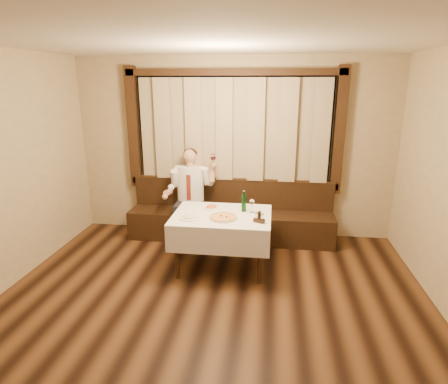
# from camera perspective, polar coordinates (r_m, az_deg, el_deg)

# --- Properties ---
(room) EXTENTS (5.01, 6.01, 2.81)m
(room) POSITION_cam_1_polar(r_m,az_deg,el_deg) (3.97, -1.77, 3.15)
(room) COLOR black
(room) RESTS_ON ground
(banquette) EXTENTS (3.20, 0.61, 0.94)m
(banquette) POSITION_cam_1_polar(r_m,az_deg,el_deg) (5.98, 1.04, -4.12)
(banquette) COLOR black
(banquette) RESTS_ON ground
(dining_table) EXTENTS (1.27, 0.97, 0.76)m
(dining_table) POSITION_cam_1_polar(r_m,az_deg,el_deg) (4.91, -0.31, -4.57)
(dining_table) COLOR black
(dining_table) RESTS_ON ground
(pizza) EXTENTS (0.36, 0.36, 0.04)m
(pizza) POSITION_cam_1_polar(r_m,az_deg,el_deg) (4.72, -0.12, -3.88)
(pizza) COLOR white
(pizza) RESTS_ON dining_table
(pasta_red) EXTENTS (0.24, 0.24, 0.08)m
(pasta_red) POSITION_cam_1_polar(r_m,az_deg,el_deg) (5.10, -1.92, -2.10)
(pasta_red) COLOR white
(pasta_red) RESTS_ON dining_table
(pasta_cream) EXTENTS (0.26, 0.26, 0.09)m
(pasta_cream) POSITION_cam_1_polar(r_m,az_deg,el_deg) (4.74, -5.36, -3.63)
(pasta_cream) COLOR white
(pasta_cream) RESTS_ON dining_table
(green_bottle) EXTENTS (0.06, 0.06, 0.29)m
(green_bottle) POSITION_cam_1_polar(r_m,az_deg,el_deg) (4.95, 3.04, -1.62)
(green_bottle) COLOR #0E4115
(green_bottle) RESTS_ON dining_table
(table_wine_glass) EXTENTS (0.07, 0.07, 0.19)m
(table_wine_glass) POSITION_cam_1_polar(r_m,az_deg,el_deg) (4.91, 4.26, -1.62)
(table_wine_glass) COLOR white
(table_wine_glass) RESTS_ON dining_table
(cruet_caddy) EXTENTS (0.15, 0.11, 0.14)m
(cruet_caddy) POSITION_cam_1_polar(r_m,az_deg,el_deg) (4.60, 5.37, -4.03)
(cruet_caddy) COLOR black
(cruet_caddy) RESTS_ON dining_table
(seated_man) EXTENTS (0.79, 0.59, 1.43)m
(seated_man) POSITION_cam_1_polar(r_m,az_deg,el_deg) (5.84, -5.22, 0.64)
(seated_man) COLOR black
(seated_man) RESTS_ON ground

